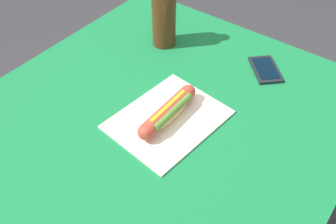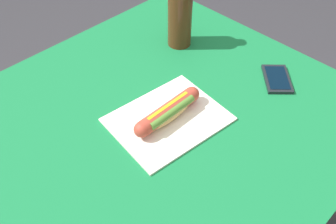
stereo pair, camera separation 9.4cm
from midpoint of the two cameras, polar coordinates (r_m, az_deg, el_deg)
The scene contains 5 objects.
dining_table at distance 1.09m, azimuth 1.71°, elevation -5.73°, with size 0.98×0.92×0.76m.
paper_wrapper at distance 0.96m, azimuth 2.80°, elevation -1.27°, with size 0.28×0.22×0.01m, color silver.
hot_dog at distance 0.94m, azimuth 2.91°, elevation -0.09°, with size 0.22×0.05×0.05m.
cell_phone at distance 1.13m, azimuth 18.51°, elevation 4.67°, with size 0.14×0.13×0.01m.
soda_bottle at distance 1.17m, azimuth 4.22°, elevation 14.67°, with size 0.07×0.07×0.25m.
Camera 2 is at (0.48, 0.50, 1.46)m, focal length 40.25 mm.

